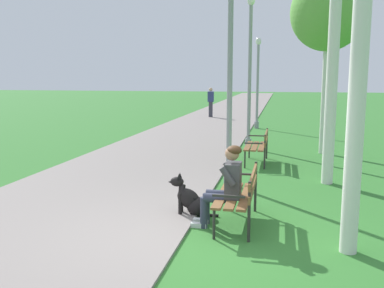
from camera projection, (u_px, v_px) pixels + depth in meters
The scene contains 11 objects.
ground_plane at pixel (190, 241), 5.87m from camera, with size 120.00×120.00×0.00m, color #33752D.
paved_path at pixel (232, 109), 29.51m from camera, with size 4.21×60.00×0.04m, color gray.
park_bench_near at pixel (241, 192), 6.47m from camera, with size 0.55×1.50×0.85m.
park_bench_mid at pixel (259, 144), 11.09m from camera, with size 0.55×1.50×0.85m.
person_seated_on_near_bench at pixel (226, 183), 6.32m from camera, with size 0.74×0.49×1.25m.
dog_black at pixel (191, 200), 6.91m from camera, with size 0.83×0.30×0.71m.
lamp_post_near at pixel (230, 66), 8.58m from camera, with size 0.24×0.24×4.76m.
lamp_post_mid at pixel (250, 71), 13.17m from camera, with size 0.24×0.24×4.68m.
lamp_post_far at pixel (258, 82), 18.45m from camera, with size 0.24×0.24×3.90m.
birch_tree_third at pixel (328, 13), 12.01m from camera, with size 2.11×2.23×5.13m.
pedestrian_distant at pixel (211, 102), 23.50m from camera, with size 0.32×0.22×1.65m.
Camera 1 is at (1.19, -5.46, 2.24)m, focal length 39.95 mm.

